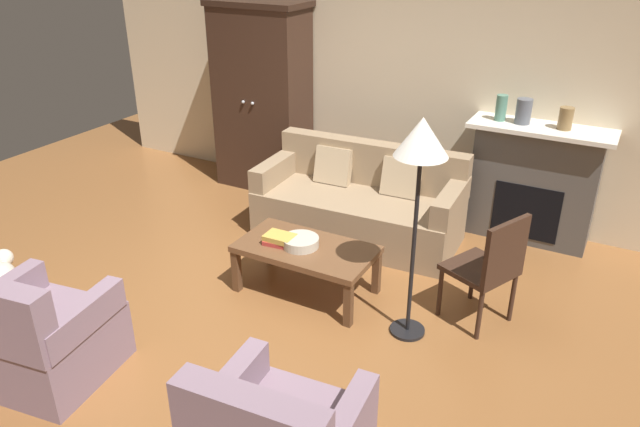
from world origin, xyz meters
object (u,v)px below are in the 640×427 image
(mantel_vase_jade, at_px, (501,108))
(mantel_vase_slate, at_px, (524,111))
(fireplace, at_px, (533,183))
(coffee_table, at_px, (306,252))
(armoire, at_px, (262,97))
(mantel_vase_bronze, at_px, (566,118))
(floor_lamp, at_px, (421,151))
(book_stack, at_px, (280,239))
(fruit_bowl, at_px, (301,242))
(armchair_near_left, at_px, (41,338))
(dog, at_px, (4,278))
(couch, at_px, (360,205))
(side_chair_wooden, at_px, (490,264))

(mantel_vase_jade, xyz_separation_m, mantel_vase_slate, (0.20, 0.00, -0.01))
(fireplace, relative_size, coffee_table, 1.15)
(armoire, distance_m, coffee_table, 2.45)
(fireplace, distance_m, mantel_vase_bronze, 0.67)
(armoire, xyz_separation_m, floor_lamp, (2.50, -1.89, 0.40))
(armoire, bearing_deg, fireplace, 1.51)
(book_stack, xyz_separation_m, mantel_vase_slate, (1.41, 1.89, 0.77))
(armoire, xyz_separation_m, mantel_vase_slate, (2.77, 0.06, 0.21))
(fireplace, height_order, book_stack, fireplace)
(fruit_bowl, bearing_deg, armoire, 130.42)
(coffee_table, relative_size, mantel_vase_jade, 4.67)
(mantel_vase_slate, xyz_separation_m, armchair_near_left, (-2.20, -3.56, -0.92))
(coffee_table, xyz_separation_m, dog, (-1.99, -1.30, -0.12))
(fruit_bowl, distance_m, floor_lamp, 1.38)
(armoire, height_order, couch, armoire)
(coffee_table, xyz_separation_m, mantel_vase_bronze, (1.57, 1.83, 0.85))
(book_stack, relative_size, floor_lamp, 0.16)
(mantel_vase_bronze, distance_m, floor_lamp, 2.06)
(fireplace, relative_size, mantel_vase_jade, 5.34)
(mantel_vase_bronze, relative_size, armchair_near_left, 0.22)
(book_stack, distance_m, mantel_vase_bronze, 2.70)
(floor_lamp, height_order, dog, floor_lamp)
(mantel_vase_bronze, bearing_deg, mantel_vase_slate, 180.00)
(fireplace, distance_m, armchair_near_left, 4.31)
(mantel_vase_bronze, relative_size, floor_lamp, 0.12)
(fruit_bowl, distance_m, armchair_near_left, 1.97)
(couch, distance_m, dog, 3.11)
(mantel_vase_bronze, bearing_deg, fireplace, 174.31)
(couch, relative_size, dog, 4.10)
(mantel_vase_slate, distance_m, dog, 4.58)
(couch, bearing_deg, side_chair_wooden, -31.02)
(fruit_bowl, bearing_deg, fireplace, 52.58)
(armoire, distance_m, fruit_bowl, 2.42)
(book_stack, xyz_separation_m, side_chair_wooden, (1.60, 0.32, 0.05))
(floor_lamp, distance_m, dog, 3.36)
(armchair_near_left, bearing_deg, floor_lamp, 39.92)
(fruit_bowl, relative_size, armchair_near_left, 0.33)
(mantel_vase_slate, bearing_deg, mantel_vase_jade, 180.00)
(couch, bearing_deg, fireplace, 26.56)
(armoire, height_order, dog, armoire)
(fruit_bowl, bearing_deg, couch, 90.53)
(fruit_bowl, bearing_deg, armchair_near_left, -119.10)
(book_stack, xyz_separation_m, mantel_vase_jade, (1.21, 1.89, 0.78))
(coffee_table, bearing_deg, couch, 92.58)
(coffee_table, bearing_deg, mantel_vase_slate, 56.60)
(couch, bearing_deg, coffee_table, -87.42)
(armoire, height_order, book_stack, armoire)
(side_chair_wooden, bearing_deg, floor_lamp, -140.62)
(coffee_table, bearing_deg, armchair_near_left, -119.87)
(fireplace, distance_m, dog, 4.63)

